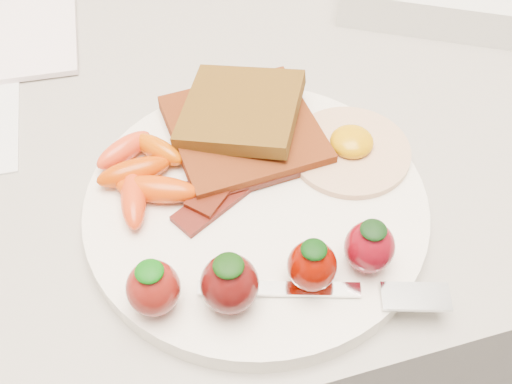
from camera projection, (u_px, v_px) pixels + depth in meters
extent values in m
cube|color=gray|center=(236.00, 317.00, 0.96)|extent=(2.00, 0.60, 0.90)
cylinder|color=white|center=(256.00, 207.00, 0.51)|extent=(0.27, 0.27, 0.02)
cube|color=#511B0A|center=(244.00, 131.00, 0.54)|extent=(0.13, 0.13, 0.01)
cube|color=#361D08|center=(241.00, 109.00, 0.54)|extent=(0.13, 0.13, 0.02)
cylinder|color=#F7E4BB|center=(350.00, 151.00, 0.53)|extent=(0.13, 0.13, 0.01)
ellipsoid|color=#CC8900|center=(352.00, 142.00, 0.53)|extent=(0.05, 0.05, 0.02)
cube|color=black|center=(227.00, 193.00, 0.50)|extent=(0.10, 0.07, 0.00)
cube|color=black|center=(243.00, 179.00, 0.51)|extent=(0.10, 0.03, 0.00)
cube|color=black|center=(230.00, 170.00, 0.51)|extent=(0.09, 0.08, 0.00)
ellipsoid|color=#B93800|center=(134.00, 172.00, 0.51)|extent=(0.06, 0.03, 0.02)
ellipsoid|color=#C83C03|center=(157.00, 189.00, 0.50)|extent=(0.07, 0.05, 0.02)
ellipsoid|color=red|center=(133.00, 200.00, 0.49)|extent=(0.03, 0.06, 0.02)
ellipsoid|color=#C84E00|center=(157.00, 149.00, 0.52)|extent=(0.05, 0.05, 0.02)
ellipsoid|color=red|center=(124.00, 150.00, 0.52)|extent=(0.06, 0.04, 0.02)
ellipsoid|color=maroon|center=(153.00, 288.00, 0.43)|extent=(0.04, 0.04, 0.04)
ellipsoid|color=#084D07|center=(149.00, 271.00, 0.41)|extent=(0.02, 0.02, 0.01)
ellipsoid|color=#480A09|center=(230.00, 284.00, 0.43)|extent=(0.04, 0.04, 0.04)
ellipsoid|color=black|center=(228.00, 266.00, 0.41)|extent=(0.02, 0.02, 0.01)
ellipsoid|color=#650800|center=(312.00, 266.00, 0.44)|extent=(0.03, 0.03, 0.04)
ellipsoid|color=black|center=(314.00, 249.00, 0.43)|extent=(0.02, 0.02, 0.01)
ellipsoid|color=maroon|center=(369.00, 247.00, 0.45)|extent=(0.04, 0.04, 0.04)
ellipsoid|color=black|center=(374.00, 230.00, 0.43)|extent=(0.02, 0.02, 0.01)
cube|color=white|center=(279.00, 289.00, 0.45)|extent=(0.11, 0.04, 0.00)
cube|color=silver|center=(416.00, 297.00, 0.44)|extent=(0.05, 0.03, 0.00)
cube|color=white|center=(26.00, 32.00, 0.66)|extent=(0.11, 0.16, 0.01)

